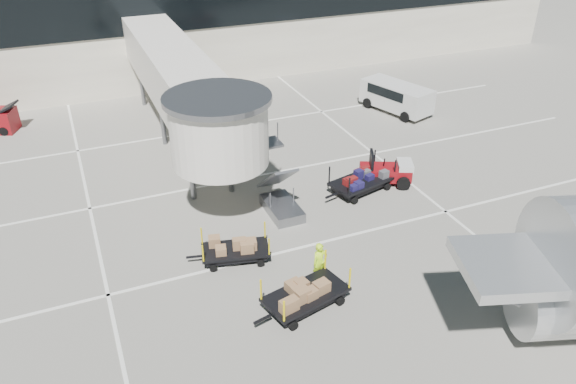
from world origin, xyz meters
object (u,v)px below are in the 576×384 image
(baggage_tug, at_px, (387,172))
(suitcase_cart, at_px, (361,182))
(minivan, at_px, (395,95))
(box_cart_far, at_px, (234,250))
(ground_worker, at_px, (320,263))
(box_cart_near, at_px, (303,295))

(baggage_tug, distance_m, suitcase_cart, 1.72)
(suitcase_cart, xyz_separation_m, minivan, (7.54, 8.96, 0.56))
(box_cart_far, relative_size, minivan, 0.67)
(ground_worker, bearing_deg, box_cart_near, -141.32)
(box_cart_far, xyz_separation_m, minivan, (15.41, 12.02, 0.63))
(box_cart_near, bearing_deg, box_cart_far, 97.47)
(suitcase_cart, xyz_separation_m, ground_worker, (-5.09, -5.70, 0.32))
(suitcase_cart, bearing_deg, ground_worker, -145.99)
(box_cart_far, bearing_deg, suitcase_cart, 33.99)
(baggage_tug, distance_m, ground_worker, 9.07)
(baggage_tug, height_order, box_cart_near, baggage_tug)
(box_cart_far, bearing_deg, minivan, 50.70)
(box_cart_far, height_order, ground_worker, ground_worker)
(box_cart_near, xyz_separation_m, minivan, (13.90, 15.90, 0.54))
(baggage_tug, xyz_separation_m, suitcase_cart, (-1.69, -0.32, -0.07))
(box_cart_near, height_order, box_cart_far, box_cart_near)
(ground_worker, relative_size, minivan, 0.33)
(baggage_tug, relative_size, suitcase_cart, 0.71)
(baggage_tug, bearing_deg, box_cart_near, -113.56)
(minivan, bearing_deg, ground_worker, -148.91)
(suitcase_cart, xyz_separation_m, box_cart_far, (-7.87, -3.06, -0.07))
(box_cart_far, relative_size, ground_worker, 2.01)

